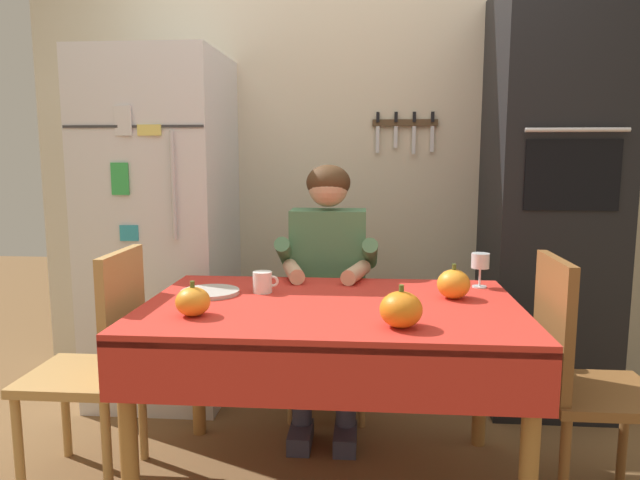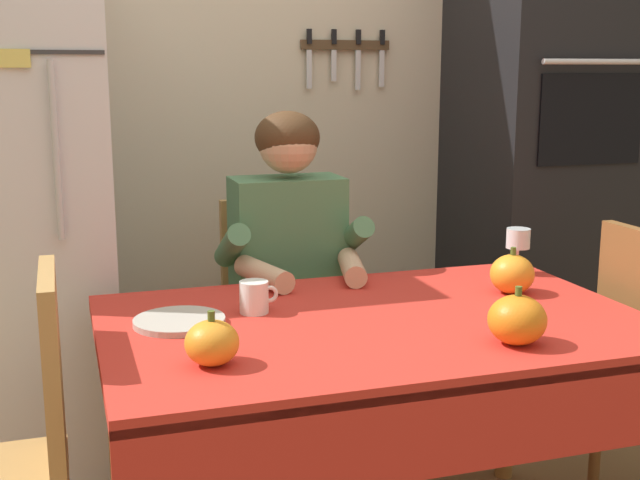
{
  "view_description": "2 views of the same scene",
  "coord_description": "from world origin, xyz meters",
  "px_view_note": "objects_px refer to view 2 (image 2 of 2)",
  "views": [
    {
      "loc": [
        0.13,
        -2.02,
        1.29
      ],
      "look_at": [
        -0.05,
        0.14,
        0.97
      ],
      "focal_mm": 32.65,
      "sensor_mm": 36.0,
      "label": 1
    },
    {
      "loc": [
        -0.76,
        -1.81,
        1.37
      ],
      "look_at": [
        -0.11,
        0.23,
        0.93
      ],
      "focal_mm": 46.19,
      "sensor_mm": 36.0,
      "label": 2
    }
  ],
  "objects_px": {
    "wall_oven": "(541,154)",
    "chair_behind_person": "(279,320)",
    "pumpkin_small": "(517,320)",
    "serving_tray": "(179,321)",
    "dining_table": "(378,352)",
    "coffee_mug": "(255,297)",
    "chair_left_side": "(12,452)",
    "seated_person": "(293,270)",
    "pumpkin_large": "(212,343)",
    "wine_glass": "(518,241)",
    "pumpkin_medium": "(512,274)"
  },
  "relations": [
    {
      "from": "pumpkin_medium",
      "to": "serving_tray",
      "type": "xyz_separation_m",
      "value": [
        -0.96,
        -0.01,
        -0.05
      ]
    },
    {
      "from": "dining_table",
      "to": "wine_glass",
      "type": "distance_m",
      "value": 0.71
    },
    {
      "from": "pumpkin_small",
      "to": "serving_tray",
      "type": "xyz_separation_m",
      "value": [
        -0.73,
        0.39,
        -0.05
      ]
    },
    {
      "from": "chair_left_side",
      "to": "pumpkin_medium",
      "type": "relative_size",
      "value": 6.87
    },
    {
      "from": "chair_behind_person",
      "to": "serving_tray",
      "type": "bearing_deg",
      "value": -123.14
    },
    {
      "from": "seated_person",
      "to": "serving_tray",
      "type": "xyz_separation_m",
      "value": [
        -0.44,
        -0.48,
        0.01
      ]
    },
    {
      "from": "pumpkin_medium",
      "to": "pumpkin_small",
      "type": "height_order",
      "value": "pumpkin_small"
    },
    {
      "from": "seated_person",
      "to": "serving_tray",
      "type": "relative_size",
      "value": 5.35
    },
    {
      "from": "pumpkin_large",
      "to": "pumpkin_small",
      "type": "height_order",
      "value": "pumpkin_small"
    },
    {
      "from": "chair_behind_person",
      "to": "coffee_mug",
      "type": "xyz_separation_m",
      "value": [
        -0.23,
        -0.63,
        0.27
      ]
    },
    {
      "from": "coffee_mug",
      "to": "serving_tray",
      "type": "bearing_deg",
      "value": -168.54
    },
    {
      "from": "coffee_mug",
      "to": "serving_tray",
      "type": "xyz_separation_m",
      "value": [
        -0.21,
        -0.04,
        -0.04
      ]
    },
    {
      "from": "wall_oven",
      "to": "seated_person",
      "type": "xyz_separation_m",
      "value": [
        -1.11,
        -0.32,
        -0.31
      ]
    },
    {
      "from": "chair_left_side",
      "to": "pumpkin_large",
      "type": "height_order",
      "value": "chair_left_side"
    },
    {
      "from": "chair_left_side",
      "to": "pumpkin_large",
      "type": "bearing_deg",
      "value": -23.23
    },
    {
      "from": "wall_oven",
      "to": "chair_left_side",
      "type": "bearing_deg",
      "value": -154.6
    },
    {
      "from": "coffee_mug",
      "to": "seated_person",
      "type": "bearing_deg",
      "value": 62.26
    },
    {
      "from": "chair_left_side",
      "to": "pumpkin_small",
      "type": "xyz_separation_m",
      "value": [
        1.14,
        -0.27,
        0.29
      ]
    },
    {
      "from": "serving_tray",
      "to": "chair_left_side",
      "type": "bearing_deg",
      "value": -162.58
    },
    {
      "from": "pumpkin_large",
      "to": "chair_behind_person",
      "type": "bearing_deg",
      "value": 67.41
    },
    {
      "from": "serving_tray",
      "to": "wall_oven",
      "type": "bearing_deg",
      "value": 27.37
    },
    {
      "from": "serving_tray",
      "to": "wine_glass",
      "type": "bearing_deg",
      "value": 10.72
    },
    {
      "from": "dining_table",
      "to": "wine_glass",
      "type": "xyz_separation_m",
      "value": [
        0.6,
        0.33,
        0.19
      ]
    },
    {
      "from": "chair_left_side",
      "to": "coffee_mug",
      "type": "bearing_deg",
      "value": 15.46
    },
    {
      "from": "wine_glass",
      "to": "pumpkin_large",
      "type": "distance_m",
      "value": 1.19
    },
    {
      "from": "wine_glass",
      "to": "serving_tray",
      "type": "relative_size",
      "value": 0.62
    },
    {
      "from": "wall_oven",
      "to": "chair_behind_person",
      "type": "distance_m",
      "value": 1.24
    },
    {
      "from": "wall_oven",
      "to": "coffee_mug",
      "type": "relative_size",
      "value": 20.07
    },
    {
      "from": "wine_glass",
      "to": "pumpkin_small",
      "type": "bearing_deg",
      "value": -120.97
    },
    {
      "from": "wine_glass",
      "to": "pumpkin_small",
      "type": "xyz_separation_m",
      "value": [
        -0.36,
        -0.6,
        -0.05
      ]
    },
    {
      "from": "dining_table",
      "to": "pumpkin_small",
      "type": "distance_m",
      "value": 0.39
    },
    {
      "from": "wall_oven",
      "to": "pumpkin_small",
      "type": "distance_m",
      "value": 1.46
    },
    {
      "from": "chair_behind_person",
      "to": "serving_tray",
      "type": "distance_m",
      "value": 0.83
    },
    {
      "from": "chair_behind_person",
      "to": "seated_person",
      "type": "distance_m",
      "value": 0.29
    },
    {
      "from": "pumpkin_medium",
      "to": "seated_person",
      "type": "bearing_deg",
      "value": 137.83
    },
    {
      "from": "seated_person",
      "to": "chair_left_side",
      "type": "relative_size",
      "value": 1.34
    },
    {
      "from": "pumpkin_small",
      "to": "serving_tray",
      "type": "distance_m",
      "value": 0.83
    },
    {
      "from": "seated_person",
      "to": "chair_left_side",
      "type": "distance_m",
      "value": 1.07
    },
    {
      "from": "dining_table",
      "to": "chair_left_side",
      "type": "xyz_separation_m",
      "value": [
        -0.9,
        -0.0,
        -0.14
      ]
    },
    {
      "from": "dining_table",
      "to": "pumpkin_large",
      "type": "relative_size",
      "value": 11.43
    },
    {
      "from": "seated_person",
      "to": "pumpkin_small",
      "type": "relative_size",
      "value": 8.92
    },
    {
      "from": "dining_table",
      "to": "pumpkin_large",
      "type": "xyz_separation_m",
      "value": [
        -0.46,
        -0.19,
        0.13
      ]
    },
    {
      "from": "coffee_mug",
      "to": "pumpkin_small",
      "type": "bearing_deg",
      "value": -39.57
    },
    {
      "from": "chair_behind_person",
      "to": "pumpkin_small",
      "type": "relative_size",
      "value": 6.66
    },
    {
      "from": "chair_behind_person",
      "to": "pumpkin_medium",
      "type": "relative_size",
      "value": 6.87
    },
    {
      "from": "pumpkin_large",
      "to": "seated_person",
      "type": "bearing_deg",
      "value": 62.76
    },
    {
      "from": "chair_behind_person",
      "to": "dining_table",
      "type": "bearing_deg",
      "value": -86.01
    },
    {
      "from": "dining_table",
      "to": "chair_left_side",
      "type": "height_order",
      "value": "chair_left_side"
    },
    {
      "from": "dining_table",
      "to": "coffee_mug",
      "type": "relative_size",
      "value": 13.38
    },
    {
      "from": "coffee_mug",
      "to": "wine_glass",
      "type": "height_order",
      "value": "wine_glass"
    }
  ]
}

